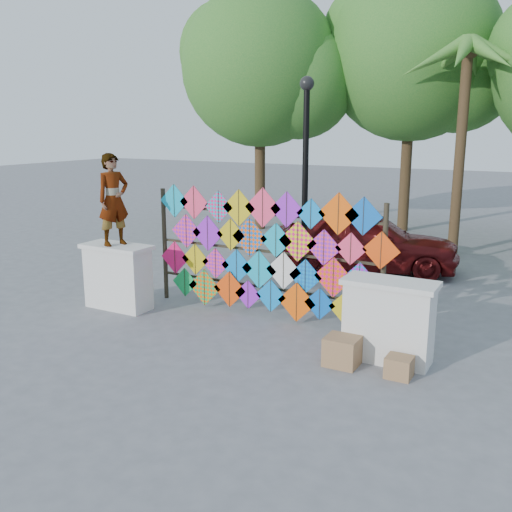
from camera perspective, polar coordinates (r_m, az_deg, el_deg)
name	(u,v)px	position (r m, az deg, el deg)	size (l,w,h in m)	color
ground	(242,327)	(10.33, -1.42, -7.13)	(80.00, 80.00, 0.00)	gray
parapet_left	(118,276)	(11.53, -13.64, -1.97)	(1.40, 0.65, 1.28)	white
parapet_right	(388,320)	(8.94, 13.11, -6.28)	(1.40, 0.65, 1.28)	white
kite_rack	(265,254)	(10.54, 0.95, 0.24)	(4.94, 0.24, 2.45)	#2C2518
tree_west	(263,68)	(19.81, 0.72, 18.27)	(5.85, 5.20, 8.01)	#4D3521
tree_mid	(416,54)	(20.11, 15.70, 18.87)	(6.30, 5.60, 8.61)	#4D3521
palm_tree	(467,70)	(16.65, 20.31, 17.04)	(3.62, 3.62, 5.83)	#4D3521
vendor_woman	(113,200)	(11.24, -14.07, 5.49)	(0.64, 0.42, 1.76)	#99999E
sedan	(367,241)	(14.34, 11.01, 1.48)	(1.77, 4.41, 1.50)	#580F10
lamppost	(305,170)	(11.38, 4.96, 8.60)	(0.28, 0.28, 4.46)	black
cardboard_box_near	(342,351)	(8.80, 8.61, -9.38)	(0.50, 0.44, 0.44)	#8D6044
cardboard_box_far	(399,367)	(8.59, 14.12, -10.72)	(0.37, 0.34, 0.31)	#8D6044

